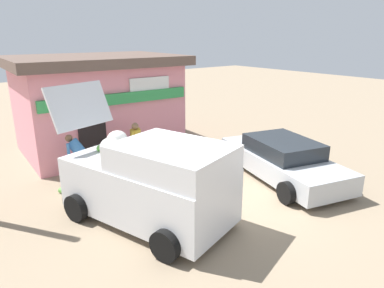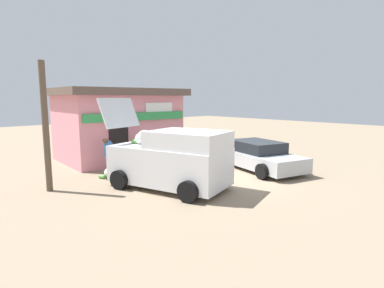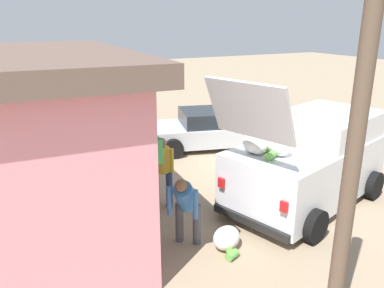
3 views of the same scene
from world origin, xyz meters
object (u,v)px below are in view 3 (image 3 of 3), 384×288
object	(u,v)px
storefront_bar	(11,148)
vendor_standing	(162,167)
unloaded_banana_pile	(227,239)
customer_bending	(186,204)
paint_bucket	(123,160)
delivery_van	(309,160)
parked_sedan	(214,129)

from	to	relation	value
storefront_bar	vendor_standing	size ratio (longest dim) A/B	3.85
storefront_bar	unloaded_banana_pile	size ratio (longest dim) A/B	6.80
customer_bending	paint_bucket	bearing A→B (deg)	-2.55
paint_bucket	customer_bending	bearing A→B (deg)	177.45
delivery_van	vendor_standing	distance (m)	3.30
customer_bending	paint_bucket	xyz separation A→B (m)	(4.50, -0.20, -0.66)
paint_bucket	delivery_van	bearing A→B (deg)	-142.45
delivery_van	customer_bending	xyz separation A→B (m)	(-0.45, 3.31, -0.15)
unloaded_banana_pile	parked_sedan	bearing A→B (deg)	-27.96
storefront_bar	parked_sedan	world-z (taller)	storefront_bar
parked_sedan	unloaded_banana_pile	bearing A→B (deg)	152.04
storefront_bar	parked_sedan	distance (m)	7.02
delivery_van	unloaded_banana_pile	world-z (taller)	delivery_van
paint_bucket	vendor_standing	bearing A→B (deg)	-178.24
storefront_bar	vendor_standing	distance (m)	3.05
delivery_van	parked_sedan	size ratio (longest dim) A/B	0.99
vendor_standing	unloaded_banana_pile	distance (m)	2.30
vendor_standing	paint_bucket	distance (m)	2.84
delivery_van	paint_bucket	world-z (taller)	delivery_van
storefront_bar	vendor_standing	xyz separation A→B (m)	(-0.07, -2.92, -0.87)
customer_bending	parked_sedan	bearing A→B (deg)	-35.07
customer_bending	unloaded_banana_pile	bearing A→B (deg)	-121.05
storefront_bar	delivery_van	bearing A→B (deg)	-103.03
parked_sedan	customer_bending	bearing A→B (deg)	144.93
vendor_standing	unloaded_banana_pile	world-z (taller)	vendor_standing
storefront_bar	parked_sedan	size ratio (longest dim) A/B	1.27
unloaded_banana_pile	paint_bucket	bearing A→B (deg)	5.23
parked_sedan	paint_bucket	xyz separation A→B (m)	(-0.50, 3.31, -0.38)
vendor_standing	paint_bucket	size ratio (longest dim) A/B	4.15
storefront_bar	parked_sedan	bearing A→B (deg)	-62.71
storefront_bar	parked_sedan	xyz separation A→B (m)	(3.17, -6.15, -1.21)
vendor_standing	customer_bending	world-z (taller)	vendor_standing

